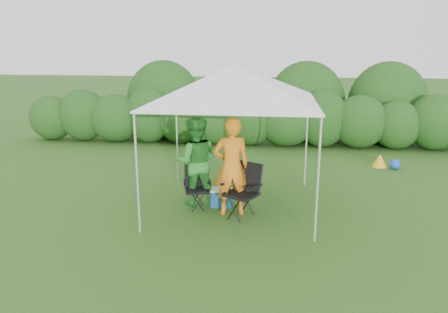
# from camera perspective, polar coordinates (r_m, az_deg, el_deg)

# --- Properties ---
(ground) EXTENTS (70.00, 70.00, 0.00)m
(ground) POSITION_cam_1_polar(r_m,az_deg,el_deg) (8.49, 0.97, -7.60)
(ground) COLOR #335F1E
(hedge) EXTENTS (15.15, 1.53, 1.80)m
(hedge) POSITION_cam_1_polar(r_m,az_deg,el_deg) (14.04, 3.99, 4.81)
(hedge) COLOR #214E18
(hedge) RESTS_ON ground
(canopy) EXTENTS (3.10, 3.10, 2.83)m
(canopy) POSITION_cam_1_polar(r_m,az_deg,el_deg) (8.38, 1.40, 9.51)
(canopy) COLOR silver
(canopy) RESTS_ON ground
(chair_right) EXTENTS (0.79, 0.78, 1.03)m
(chair_right) POSITION_cam_1_polar(r_m,az_deg,el_deg) (8.26, 2.64, -3.95)
(chair_right) COLOR black
(chair_right) RESTS_ON ground
(chair_left) EXTENTS (0.61, 0.57, 0.86)m
(chair_left) POSITION_cam_1_polar(r_m,az_deg,el_deg) (8.74, -3.54, -3.58)
(chair_left) COLOR black
(chair_left) RESTS_ON ground
(man) EXTENTS (0.77, 0.60, 1.89)m
(man) POSITION_cam_1_polar(r_m,az_deg,el_deg) (8.24, 0.96, -1.31)
(man) COLOR orange
(man) RESTS_ON ground
(woman) EXTENTS (0.94, 0.77, 1.80)m
(woman) POSITION_cam_1_polar(r_m,az_deg,el_deg) (8.78, -3.64, -0.67)
(woman) COLOR #2E8C2E
(woman) RESTS_ON ground
(cooler) EXTENTS (0.43, 0.32, 0.35)m
(cooler) POSITION_cam_1_polar(r_m,az_deg,el_deg) (8.85, -0.32, -5.40)
(cooler) COLOR navy
(cooler) RESTS_ON ground
(bottle) EXTENTS (0.07, 0.07, 0.28)m
(bottle) POSITION_cam_1_polar(r_m,az_deg,el_deg) (8.70, 0.04, -3.56)
(bottle) COLOR #592D0C
(bottle) RESTS_ON cooler
(lawn_toy) EXTENTS (0.68, 0.56, 0.34)m
(lawn_toy) POSITION_cam_1_polar(r_m,az_deg,el_deg) (12.33, 20.12, -0.59)
(lawn_toy) COLOR gold
(lawn_toy) RESTS_ON ground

